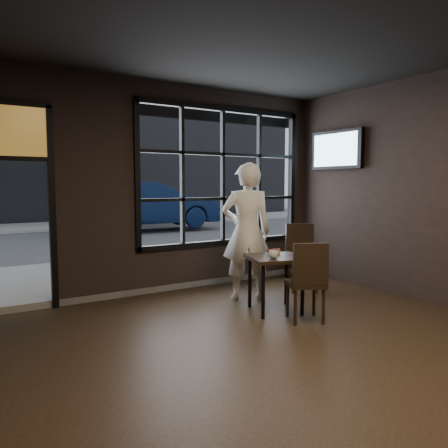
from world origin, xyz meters
TOP-DOWN VIEW (x-y plane):
  - floor at (0.00, 0.00)m, footprint 6.00×7.00m
  - window_frame at (1.20, 3.50)m, footprint 3.06×0.12m
  - street_asphalt at (0.00, 24.00)m, footprint 60.00×41.00m
  - building_across at (0.00, 23.00)m, footprint 28.00×12.00m
  - cafe_table at (0.91, 1.75)m, footprint 0.86×0.86m
  - chair_near at (0.98, 1.25)m, footprint 0.57×0.57m
  - chair_window at (1.99, 2.41)m, footprint 0.61×0.61m
  - man at (0.96, 2.47)m, footprint 0.86×0.74m
  - hotdog at (1.00, 1.90)m, footprint 0.20×0.08m
  - cup at (0.79, 1.65)m, footprint 0.14×0.14m
  - tv at (2.93, 2.62)m, footprint 0.13×1.10m
  - navy_car at (3.36, 11.80)m, footprint 5.09×2.04m
  - tree_right at (2.29, 15.26)m, footprint 2.38×2.38m

SIDE VIEW (x-z plane):
  - street_asphalt at x=0.00m, z-range -0.04..0.00m
  - floor at x=0.00m, z-range -0.02..0.00m
  - cafe_table at x=0.91m, z-range 0.00..0.74m
  - chair_near at x=0.98m, z-range 0.00..0.99m
  - chair_window at x=1.99m, z-range 0.00..1.04m
  - hotdog at x=1.00m, z-range 0.73..0.79m
  - cup at x=0.79m, z-range 0.73..0.83m
  - navy_car at x=3.36m, z-range 0.10..1.75m
  - man at x=0.96m, z-range 0.00..1.98m
  - window_frame at x=1.20m, z-range 0.66..2.94m
  - tv at x=2.93m, z-range 1.93..2.57m
  - tree_right at x=2.29m, z-range 0.83..4.88m
  - building_across at x=0.00m, z-range 0.00..15.00m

